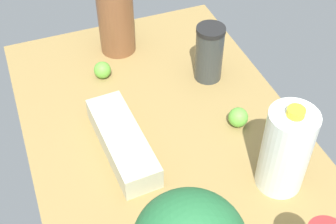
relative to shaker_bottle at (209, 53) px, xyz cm
name	(u,v)px	position (x,y,z in cm)	size (l,w,h in cm)	color
countertop	(168,141)	(20.27, -21.29, -10.83)	(120.00, 76.00, 3.00)	olive
shaker_bottle	(209,53)	(0.00, 0.00, 0.00)	(8.84, 8.84, 18.59)	#343937
chocolate_milk_jug	(116,20)	(-24.39, -22.42, 2.24)	(11.79, 11.79, 24.71)	brown
egg_carton	(122,141)	(19.99, -34.37, -5.88)	(32.04, 10.09, 6.90)	beige
milk_jug	(286,150)	(44.45, -0.28, 2.72)	(11.84, 11.84, 25.66)	white
lime_far_back	(102,70)	(-11.84, -31.33, -6.62)	(5.42, 5.42, 5.42)	#60AF39
lime_beside_bowl	(238,117)	(22.59, -0.81, -6.48)	(5.70, 5.70, 5.70)	#62B43C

